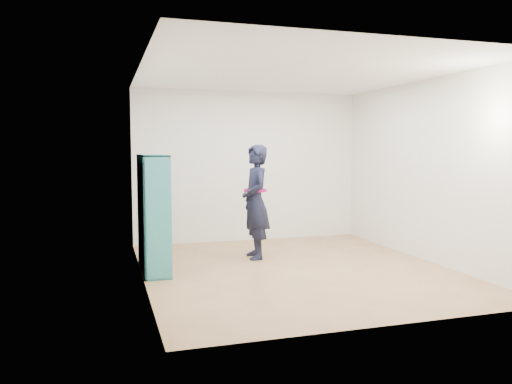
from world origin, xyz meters
name	(u,v)px	position (x,y,z in m)	size (l,w,h in m)	color
floor	(296,269)	(0.00, 0.00, 0.00)	(4.50, 4.50, 0.00)	#936742
ceiling	(297,73)	(0.00, 0.00, 2.60)	(4.50, 4.50, 0.00)	white
wall_left	(142,175)	(-2.00, 0.00, 1.30)	(0.02, 4.50, 2.60)	white
wall_right	(426,171)	(2.00, 0.00, 1.30)	(0.02, 4.50, 2.60)	white
wall_back	(249,167)	(0.00, 2.25, 1.30)	(4.00, 0.02, 2.60)	white
wall_front	(390,184)	(0.00, -2.25, 1.30)	(4.00, 0.02, 2.60)	white
bookshelf	(151,215)	(-1.85, 0.51, 0.75)	(0.34, 1.15, 1.54)	teal
person	(255,202)	(-0.31, 0.82, 0.84)	(0.42, 0.62, 1.67)	black
smartphone	(245,194)	(-0.45, 0.92, 0.95)	(0.02, 0.08, 0.12)	silver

